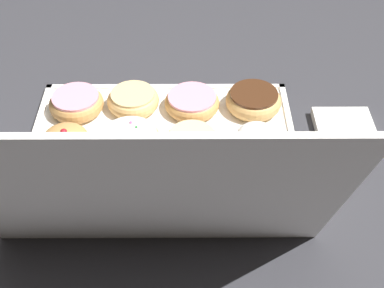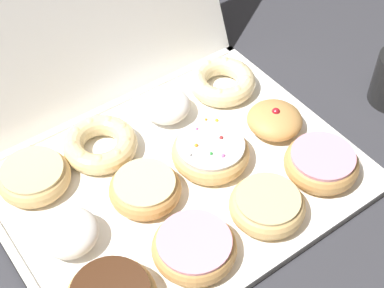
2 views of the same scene
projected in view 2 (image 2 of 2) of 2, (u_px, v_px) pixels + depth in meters
The scene contains 13 objects.
ground_plane at pixel (178, 183), 0.89m from camera, with size 3.00×3.00×0.00m, color #333338.
donut_box at pixel (178, 180), 0.88m from camera, with size 0.53×0.41×0.01m.
pink_frosted_donut_1 at pixel (194, 247), 0.78m from camera, with size 0.12×0.12×0.03m.
glazed_ring_donut_2 at pixel (267, 205), 0.82m from camera, with size 0.11×0.11×0.04m.
pink_frosted_donut_3 at pixel (321, 163), 0.87m from camera, with size 0.11×0.11×0.04m.
powdered_filled_donut_4 at pixel (69, 232), 0.79m from camera, with size 0.08×0.08×0.05m.
glazed_ring_donut_5 at pixel (144, 188), 0.85m from camera, with size 0.11×0.11×0.04m.
sprinkle_donut_6 at pixel (209, 150), 0.89m from camera, with size 0.12×0.12×0.04m.
jelly_filled_donut_7 at pixel (275, 120), 0.94m from camera, with size 0.09×0.09×0.05m.
glazed_ring_donut_8 at pixel (34, 176), 0.86m from camera, with size 0.11×0.11×0.04m.
cruller_donut_9 at pixel (100, 144), 0.91m from camera, with size 0.12×0.12×0.04m.
powdered_filled_donut_10 at pixel (166, 105), 0.96m from camera, with size 0.08×0.08×0.04m.
cruller_donut_11 at pixel (222, 81), 1.01m from camera, with size 0.12×0.12×0.04m.
Camera 2 is at (-0.31, -0.46, 0.69)m, focal length 53.99 mm.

